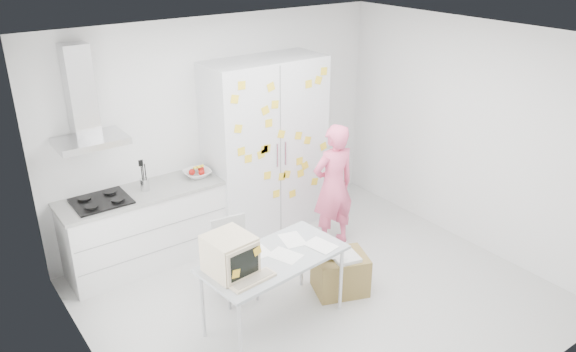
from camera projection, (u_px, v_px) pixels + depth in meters
floor at (319, 297)px, 5.99m from camera, size 4.50×4.00×0.02m
walls at (280, 159)px, 5.98m from camera, size 4.52×4.01×2.70m
ceiling at (326, 41)px, 4.90m from camera, size 4.50×4.00×0.02m
counter_run at (145, 227)px, 6.42m from camera, size 1.84×0.63×1.28m
range_hood at (83, 105)px, 5.68m from camera, size 0.70×0.48×1.01m
tall_cabinet at (266, 146)px, 7.03m from camera, size 1.50×0.68×2.20m
person at (333, 186)px, 6.71m from camera, size 0.60×0.42×1.55m
desk at (247, 258)px, 5.11m from camera, size 1.46×0.85×1.11m
chair at (233, 253)px, 5.85m from camera, size 0.44×0.44×0.87m
cardboard_box at (340, 273)px, 6.00m from camera, size 0.66×0.60×0.47m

